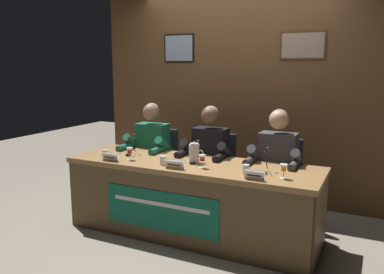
% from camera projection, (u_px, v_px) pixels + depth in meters
% --- Properties ---
extents(ground_plane, '(12.00, 12.00, 0.00)m').
position_uv_depth(ground_plane, '(192.00, 232.00, 3.93)').
color(ground_plane, gray).
extents(wall_back_panelled, '(3.69, 0.14, 2.60)m').
position_uv_depth(wall_back_panelled, '(237.00, 94.00, 4.83)').
color(wall_back_panelled, brown).
rests_on(wall_back_panelled, ground_plane).
extents(conference_table, '(2.49, 0.78, 0.73)m').
position_uv_depth(conference_table, '(187.00, 189.00, 3.76)').
color(conference_table, olive).
rests_on(conference_table, ground_plane).
extents(chair_left, '(0.44, 0.45, 0.91)m').
position_uv_depth(chair_left, '(158.00, 168.00, 4.68)').
color(chair_left, black).
rests_on(chair_left, ground_plane).
extents(panelist_left, '(0.51, 0.48, 1.24)m').
position_uv_depth(panelist_left, '(149.00, 149.00, 4.45)').
color(panelist_left, black).
rests_on(panelist_left, ground_plane).
extents(nameplate_left, '(0.19, 0.06, 0.08)m').
position_uv_depth(nameplate_left, '(111.00, 157.00, 3.85)').
color(nameplate_left, white).
rests_on(nameplate_left, conference_table).
extents(juice_glass_left, '(0.06, 0.06, 0.12)m').
position_uv_depth(juice_glass_left, '(130.00, 151.00, 3.89)').
color(juice_glass_left, white).
rests_on(juice_glass_left, conference_table).
extents(water_cup_left, '(0.06, 0.06, 0.08)m').
position_uv_depth(water_cup_left, '(106.00, 154.00, 3.97)').
color(water_cup_left, silver).
rests_on(water_cup_left, conference_table).
extents(microphone_left, '(0.06, 0.17, 0.22)m').
position_uv_depth(microphone_left, '(131.00, 148.00, 4.10)').
color(microphone_left, black).
rests_on(microphone_left, conference_table).
extents(chair_center, '(0.44, 0.45, 0.91)m').
position_uv_depth(chair_center, '(214.00, 176.00, 4.36)').
color(chair_center, black).
rests_on(chair_center, ground_plane).
extents(panelist_center, '(0.51, 0.48, 1.24)m').
position_uv_depth(panelist_center, '(207.00, 155.00, 4.14)').
color(panelist_center, black).
rests_on(panelist_center, ground_plane).
extents(nameplate_center, '(0.19, 0.06, 0.08)m').
position_uv_depth(nameplate_center, '(175.00, 164.00, 3.56)').
color(nameplate_center, white).
rests_on(nameplate_center, conference_table).
extents(juice_glass_center, '(0.06, 0.06, 0.12)m').
position_uv_depth(juice_glass_center, '(202.00, 159.00, 3.58)').
color(juice_glass_center, white).
rests_on(juice_glass_center, conference_table).
extents(water_cup_center, '(0.06, 0.06, 0.08)m').
position_uv_depth(water_cup_center, '(163.00, 161.00, 3.70)').
color(water_cup_center, silver).
rests_on(water_cup_center, conference_table).
extents(microphone_center, '(0.06, 0.17, 0.22)m').
position_uv_depth(microphone_center, '(194.00, 156.00, 3.76)').
color(microphone_center, black).
rests_on(microphone_center, conference_table).
extents(chair_right, '(0.44, 0.45, 0.91)m').
position_uv_depth(chair_right, '(279.00, 184.00, 4.05)').
color(chair_right, black).
rests_on(chair_right, ground_plane).
extents(panelist_right, '(0.51, 0.48, 1.24)m').
position_uv_depth(panelist_right, '(276.00, 162.00, 3.82)').
color(panelist_right, black).
rests_on(panelist_right, ground_plane).
extents(nameplate_right, '(0.17, 0.06, 0.08)m').
position_uv_depth(nameplate_right, '(255.00, 175.00, 3.21)').
color(nameplate_right, white).
rests_on(nameplate_right, conference_table).
extents(juice_glass_right, '(0.06, 0.06, 0.12)m').
position_uv_depth(juice_glass_right, '(284.00, 169.00, 3.24)').
color(juice_glass_right, white).
rests_on(juice_glass_right, conference_table).
extents(water_cup_right, '(0.06, 0.06, 0.08)m').
position_uv_depth(water_cup_right, '(246.00, 170.00, 3.38)').
color(water_cup_right, silver).
rests_on(water_cup_right, conference_table).
extents(microphone_right, '(0.06, 0.17, 0.22)m').
position_uv_depth(microphone_right, '(265.00, 165.00, 3.41)').
color(microphone_right, black).
rests_on(microphone_right, conference_table).
extents(water_pitcher_central, '(0.15, 0.10, 0.21)m').
position_uv_depth(water_pitcher_central, '(194.00, 153.00, 3.77)').
color(water_pitcher_central, silver).
rests_on(water_pitcher_central, conference_table).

